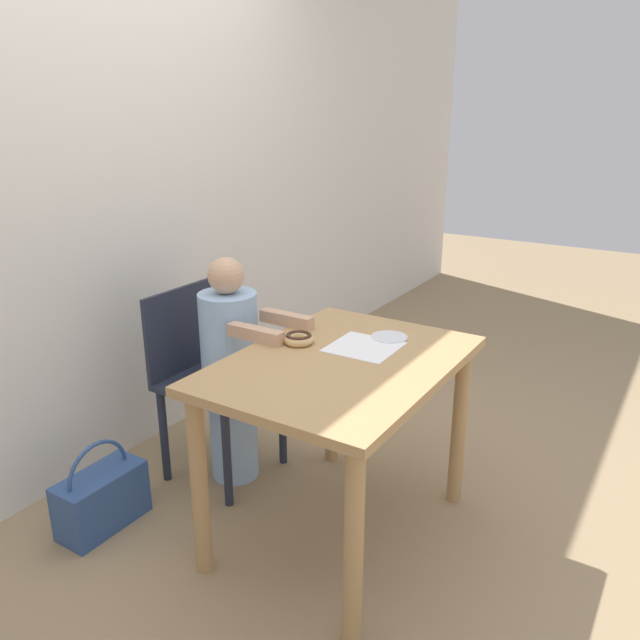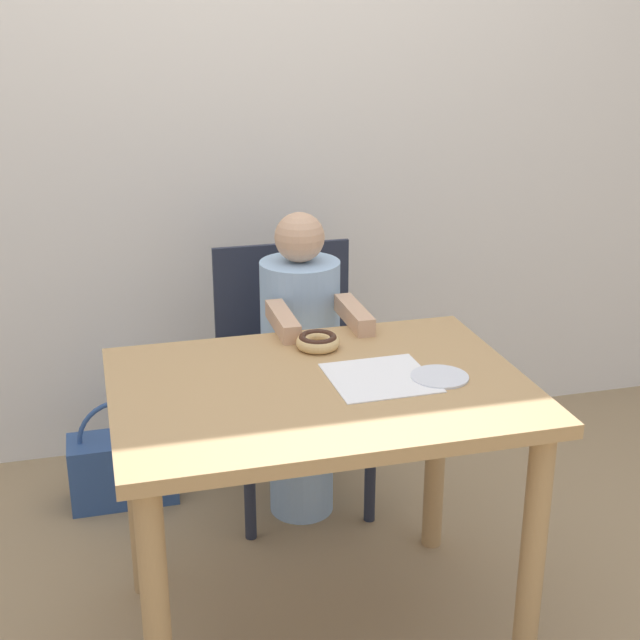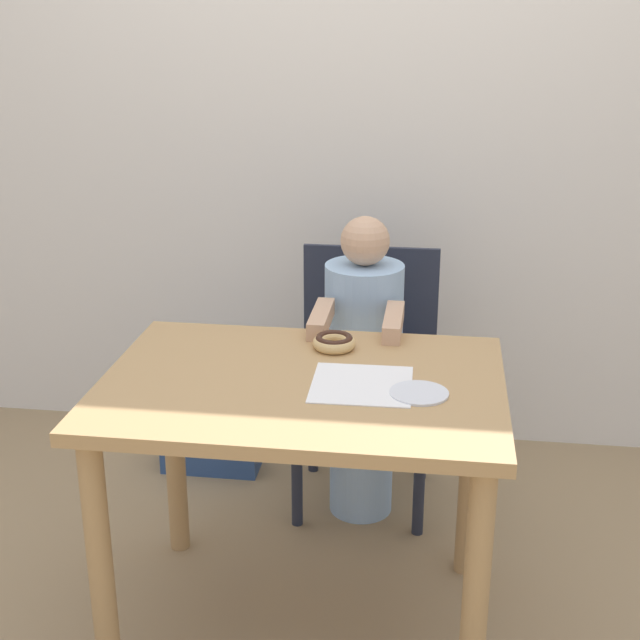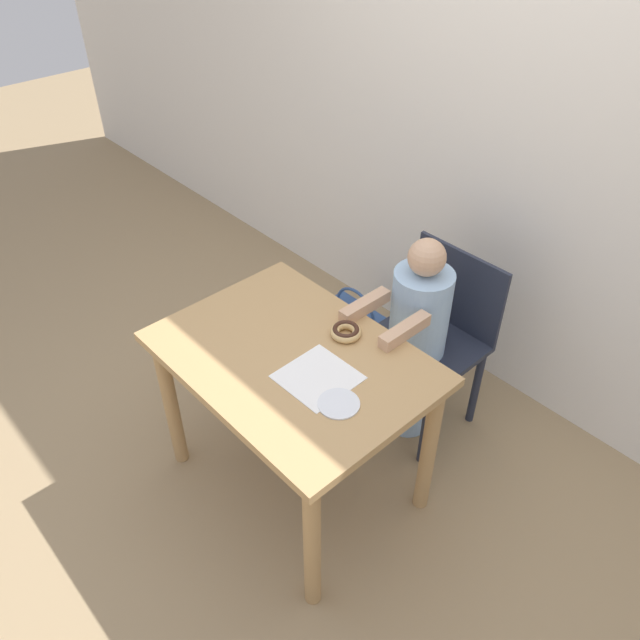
{
  "view_description": "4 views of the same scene",
  "coord_description": "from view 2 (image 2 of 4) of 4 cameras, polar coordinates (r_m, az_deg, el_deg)",
  "views": [
    {
      "loc": [
        -1.77,
        -1.02,
        1.57
      ],
      "look_at": [
        0.03,
        0.11,
        0.84
      ],
      "focal_mm": 35.0,
      "sensor_mm": 36.0,
      "label": 1
    },
    {
      "loc": [
        -0.5,
        -1.89,
        1.6
      ],
      "look_at": [
        0.03,
        0.11,
        0.84
      ],
      "focal_mm": 50.0,
      "sensor_mm": 36.0,
      "label": 2
    },
    {
      "loc": [
        0.32,
        -1.99,
        1.61
      ],
      "look_at": [
        0.03,
        0.11,
        0.84
      ],
      "focal_mm": 50.0,
      "sensor_mm": 36.0,
      "label": 3
    },
    {
      "loc": [
        1.3,
        -1.06,
        2.23
      ],
      "look_at": [
        0.03,
        0.11,
        0.84
      ],
      "focal_mm": 35.0,
      "sensor_mm": 36.0,
      "label": 4
    }
  ],
  "objects": [
    {
      "name": "chair",
      "position": [
        2.9,
        -1.78,
        -3.06
      ],
      "size": [
        0.45,
        0.42,
        0.84
      ],
      "color": "#232838",
      "rests_on": "ground_plane"
    },
    {
      "name": "ground_plane",
      "position": [
        2.52,
        -0.01,
        -19.22
      ],
      "size": [
        12.0,
        12.0,
        0.0
      ],
      "primitive_type": "plane",
      "color": "#997F5B"
    },
    {
      "name": "donut",
      "position": [
        2.34,
        -0.14,
        -1.35
      ],
      "size": [
        0.12,
        0.12,
        0.04
      ],
      "color": "#DBB270",
      "rests_on": "dining_table"
    },
    {
      "name": "plate",
      "position": [
        2.19,
        7.66,
        -3.62
      ],
      "size": [
        0.14,
        0.14,
        0.01
      ],
      "color": "silver",
      "rests_on": "dining_table"
    },
    {
      "name": "child_figure",
      "position": [
        2.78,
        -1.22,
        -3.21
      ],
      "size": [
        0.26,
        0.47,
        1.0
      ],
      "color": "#99BCE0",
      "rests_on": "ground_plane"
    },
    {
      "name": "wall_back",
      "position": [
        3.15,
        -5.8,
        13.61
      ],
      "size": [
        8.0,
        0.05,
        2.5
      ],
      "color": "silver",
      "rests_on": "ground_plane"
    },
    {
      "name": "handbag",
      "position": [
        3.07,
        -12.49,
        -9.13
      ],
      "size": [
        0.35,
        0.17,
        0.37
      ],
      "color": "#2D4C84",
      "rests_on": "ground_plane"
    },
    {
      "name": "dining_table",
      "position": [
        2.19,
        -0.01,
        -6.91
      ],
      "size": [
        1.0,
        0.72,
        0.72
      ],
      "color": "tan",
      "rests_on": "ground_plane"
    },
    {
      "name": "napkin",
      "position": [
        2.17,
        3.86,
        -3.7
      ],
      "size": [
        0.25,
        0.25,
        0.0
      ],
      "color": "white",
      "rests_on": "dining_table"
    }
  ]
}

